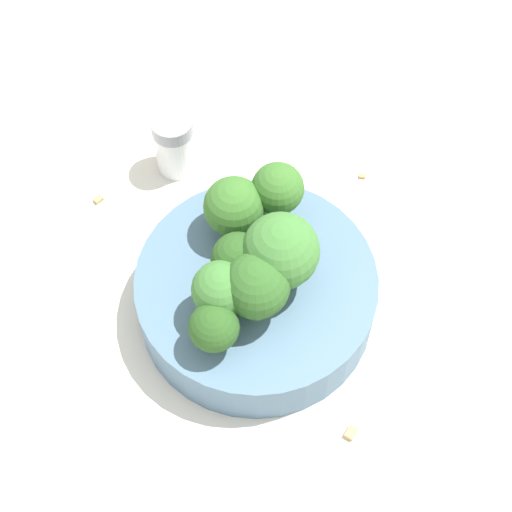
% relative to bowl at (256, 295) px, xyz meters
% --- Properties ---
extents(ground_plane, '(3.00, 3.00, 0.00)m').
position_rel_bowl_xyz_m(ground_plane, '(0.00, 0.00, -0.02)').
color(ground_plane, silver).
extents(bowl, '(0.18, 0.18, 0.05)m').
position_rel_bowl_xyz_m(bowl, '(0.00, 0.00, 0.00)').
color(bowl, slate).
rests_on(bowl, ground_plane).
extents(broccoli_floret_0, '(0.04, 0.04, 0.05)m').
position_rel_bowl_xyz_m(broccoli_floret_0, '(0.04, 0.02, 0.05)').
color(broccoli_floret_0, '#84AD66').
rests_on(broccoli_floret_0, bowl).
extents(broccoli_floret_1, '(0.05, 0.05, 0.07)m').
position_rel_bowl_xyz_m(broccoli_floret_1, '(0.00, -0.02, 0.06)').
color(broccoli_floret_1, '#7A9E5B').
rests_on(broccoli_floret_1, bowl).
extents(broccoli_floret_2, '(0.05, 0.05, 0.06)m').
position_rel_bowl_xyz_m(broccoli_floret_2, '(-0.02, -0.00, 0.06)').
color(broccoli_floret_2, '#7A9E5B').
rests_on(broccoli_floret_2, bowl).
extents(broccoli_floret_3, '(0.04, 0.04, 0.05)m').
position_rel_bowl_xyz_m(broccoli_floret_3, '(0.00, 0.01, 0.05)').
color(broccoli_floret_3, '#7A9E5B').
rests_on(broccoli_floret_3, bowl).
extents(broccoli_floret_4, '(0.03, 0.03, 0.04)m').
position_rel_bowl_xyz_m(broccoli_floret_4, '(-0.05, 0.03, 0.05)').
color(broccoli_floret_4, '#8EB770').
rests_on(broccoli_floret_4, bowl).
extents(broccoli_floret_5, '(0.04, 0.04, 0.05)m').
position_rel_bowl_xyz_m(broccoli_floret_5, '(0.06, -0.02, 0.05)').
color(broccoli_floret_5, '#8EB770').
rests_on(broccoli_floret_5, bowl).
extents(broccoli_floret_6, '(0.04, 0.04, 0.05)m').
position_rel_bowl_xyz_m(broccoli_floret_6, '(-0.03, 0.02, 0.05)').
color(broccoli_floret_6, '#84AD66').
rests_on(broccoli_floret_6, bowl).
extents(pepper_shaker, '(0.03, 0.03, 0.06)m').
position_rel_bowl_xyz_m(pepper_shaker, '(0.14, 0.07, 0.01)').
color(pepper_shaker, silver).
rests_on(pepper_shaker, ground_plane).
extents(almond_crumb_0, '(0.01, 0.01, 0.01)m').
position_rel_bowl_xyz_m(almond_crumb_0, '(0.11, 0.04, -0.02)').
color(almond_crumb_0, olive).
rests_on(almond_crumb_0, ground_plane).
extents(almond_crumb_1, '(0.00, 0.01, 0.01)m').
position_rel_bowl_xyz_m(almond_crumb_1, '(0.13, -0.09, -0.02)').
color(almond_crumb_1, '#AD7F4C').
rests_on(almond_crumb_1, ground_plane).
extents(almond_crumb_2, '(0.01, 0.01, 0.01)m').
position_rel_bowl_xyz_m(almond_crumb_2, '(-0.10, -0.07, -0.02)').
color(almond_crumb_2, tan).
rests_on(almond_crumb_2, ground_plane).
extents(almond_crumb_3, '(0.01, 0.01, 0.01)m').
position_rel_bowl_xyz_m(almond_crumb_3, '(0.10, 0.13, -0.02)').
color(almond_crumb_3, tan).
rests_on(almond_crumb_3, ground_plane).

